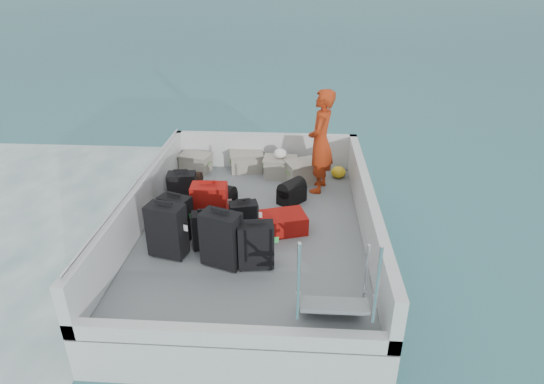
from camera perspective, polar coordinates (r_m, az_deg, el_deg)
The scene contains 23 objects.
ground at distance 7.41m, azimuth -2.37°, elevation -8.59°, with size 160.00×160.00×0.00m, color #1C5164.
ferry_hull at distance 7.24m, azimuth -2.42°, elevation -6.64°, with size 3.60×5.00×0.60m, color silver.
deck at distance 7.08m, azimuth -2.46°, elevation -4.53°, with size 3.30×4.70×0.02m, color slate.
deck_fittings at distance 6.58m, azimuth 0.19°, elevation -3.20°, with size 3.60×5.00×0.90m.
suitcase_0 at distance 6.39m, azimuth -13.05°, elevation -4.79°, with size 0.50×0.28×0.77m, color black.
suitcase_1 at distance 6.78m, azimuth -11.93°, elevation -3.19°, with size 0.45×0.26×0.67m, color black.
suitcase_2 at distance 7.59m, azimuth -11.17°, elevation 0.06°, with size 0.45×0.27×0.65m, color black.
suitcase_3 at distance 6.07m, azimuth -6.36°, elevation -5.95°, with size 0.51×0.30×0.78m, color black.
suitcase_4 at distance 6.49m, azimuth -8.30°, elevation -4.87°, with size 0.38×0.22×0.56m, color black.
suitcase_5 at distance 6.95m, azimuth -7.79°, elevation -1.85°, with size 0.53×0.32×0.73m, color #AA0E0D.
suitcase_6 at distance 6.03m, azimuth -2.04°, elevation -6.75°, with size 0.47×0.28×0.65m, color black.
suitcase_7 at distance 6.69m, azimuth -3.54°, elevation -3.58°, with size 0.41×0.23×0.57m, color black.
suitcase_8 at distance 6.90m, azimuth 1.16°, elevation -3.90°, with size 0.48×0.73×0.29m, color #AA0E0D.
duffel_0 at distance 8.17m, azimuth -10.50°, elevation 0.82°, with size 0.49×0.30×0.32m, color black, non-canonical shape.
duffel_1 at distance 7.61m, azimuth -6.22°, elevation -0.87°, with size 0.43×0.30×0.32m, color black, non-canonical shape.
duffel_2 at distance 7.74m, azimuth 2.49°, elevation -0.23°, with size 0.46×0.30×0.32m, color black, non-canonical shape.
crate_0 at distance 9.07m, azimuth -9.56°, elevation 3.56°, with size 0.55×0.38×0.33m, color #9F988A.
crate_1 at distance 8.99m, azimuth -3.24°, elevation 3.77°, with size 0.60×0.41×0.36m, color #9F988A.
crate_2 at distance 8.71m, azimuth 1.02°, elevation 3.05°, with size 0.59×0.41×0.36m, color #9F988A.
crate_3 at distance 8.53m, azimuth 4.00°, elevation 2.52°, with size 0.62×0.43×0.37m, color #9F988A.
yellow_bag at distance 8.78m, azimuth 8.32°, elevation 2.48°, with size 0.28×0.26×0.22m, color yellow.
white_bag at distance 8.61m, azimuth 1.04°, elevation 4.69°, with size 0.24×0.24×0.18m, color white.
passenger at distance 7.95m, azimuth 6.13°, elevation 6.29°, with size 0.68×0.44×1.83m, color #ED4116.
Camera 1 is at (0.69, -6.04, 4.22)m, focal length 30.00 mm.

